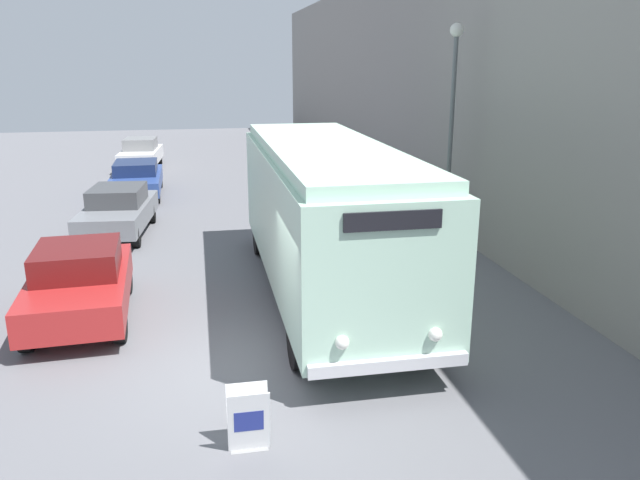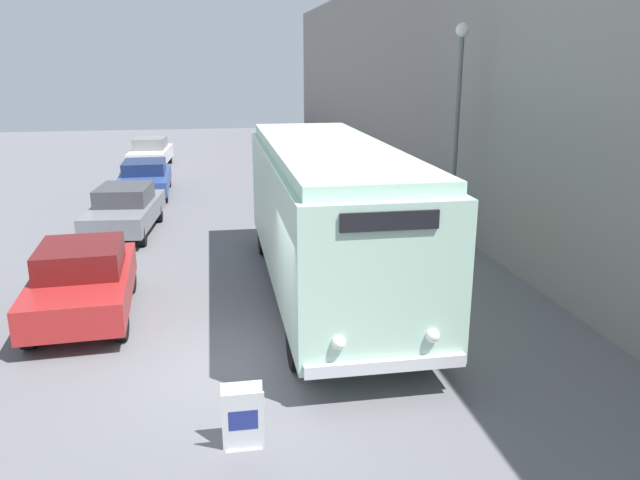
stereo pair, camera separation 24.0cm
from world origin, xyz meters
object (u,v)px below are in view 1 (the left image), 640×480
object	(u,v)px
parked_car_mid	(118,210)
parked_car_distant	(141,153)
streetlamp	(452,105)
vintage_bus	(326,211)
sign_board	(248,420)
parked_car_far	(136,178)
parked_car_near	(79,283)

from	to	relation	value
parked_car_mid	parked_car_distant	size ratio (longest dim) A/B	1.05
streetlamp	parked_car_distant	distance (m)	18.56
vintage_bus	sign_board	distance (m)	6.19
sign_board	parked_car_mid	bearing A→B (deg)	104.12
vintage_bus	sign_board	world-z (taller)	vintage_bus
parked_car_mid	parked_car_distant	distance (m)	12.40
parked_car_far	parked_car_distant	distance (m)	6.67
parked_car_near	parked_car_mid	bearing A→B (deg)	86.62
vintage_bus	parked_car_far	distance (m)	13.05
parked_car_distant	parked_car_far	bearing A→B (deg)	-83.50
parked_car_near	parked_car_mid	distance (m)	6.61
parked_car_near	parked_car_mid	world-z (taller)	parked_car_near
sign_board	parked_car_near	distance (m)	5.99
sign_board	parked_car_distant	bearing A→B (deg)	97.67
parked_car_near	parked_car_far	world-z (taller)	parked_car_near
sign_board	parked_car_mid	distance (m)	12.15
vintage_bus	streetlamp	xyz separation A→B (m)	(4.08, 3.01, 2.03)
vintage_bus	sign_board	xyz separation A→B (m)	(-2.22, -5.59, -1.49)
vintage_bus	parked_car_distant	size ratio (longest dim) A/B	2.33
sign_board	parked_car_distant	size ratio (longest dim) A/B	0.22
parked_car_near	parked_car_mid	xyz separation A→B (m)	(0.03, 6.61, -0.02)
parked_car_far	parked_car_mid	bearing A→B (deg)	-91.57
parked_car_mid	sign_board	bearing A→B (deg)	-70.60
parked_car_near	parked_car_distant	world-z (taller)	parked_car_near
sign_board	streetlamp	bearing A→B (deg)	53.79
streetlamp	parked_car_distant	xyz separation A→B (m)	(-9.55, 15.59, -3.23)
sign_board	streetlamp	size ratio (longest dim) A/B	0.15
vintage_bus	parked_car_mid	size ratio (longest dim) A/B	2.22
sign_board	parked_car_near	xyz separation A→B (m)	(-3.00, 5.17, 0.33)
streetlamp	parked_car_near	xyz separation A→B (m)	(-9.29, -3.42, -3.19)
streetlamp	parked_car_near	size ratio (longest dim) A/B	1.47
vintage_bus	sign_board	size ratio (longest dim) A/B	10.41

